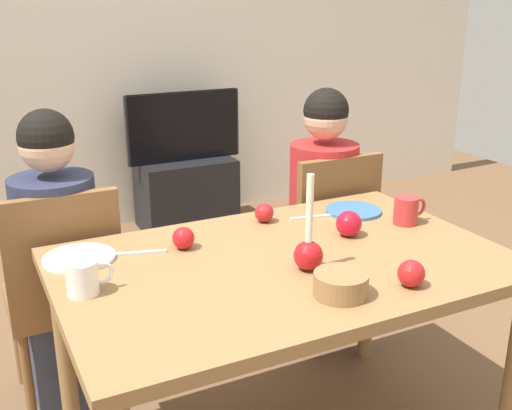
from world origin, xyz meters
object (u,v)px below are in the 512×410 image
Objects in this scene: tv_stand at (186,193)px; apple_near_candle at (183,238)px; plate_left at (79,258)px; candle_centerpiece at (308,250)px; apple_far_edge at (411,273)px; apple_by_right_mug at (264,213)px; chair_right at (325,237)px; person_right_child at (322,222)px; plate_right at (353,211)px; apple_by_left_plate at (349,224)px; chair_left at (64,288)px; dining_table at (284,283)px; mug_right at (407,210)px; bowl_walnuts at (341,284)px; person_left_child at (61,270)px; mug_left at (83,278)px; tv at (184,126)px.

apple_near_candle is at bearing -110.16° from tv_stand.
plate_left is at bearing -118.38° from tv_stand.
apple_far_edge is at bearing -48.48° from candle_centerpiece.
candle_centerpiece is 0.43m from apple_by_right_mug.
chair_right reaches higher than plate_left.
person_right_child is 5.57× the size of plate_right.
person_right_child is 14.88× the size of apple_far_edge.
plate_right is 0.25m from apple_by_left_plate.
chair_left is 1.14m from chair_right.
plate_left is at bearing -87.43° from chair_left.
apple_near_candle is (0.34, -0.38, 0.27)m from chair_left.
mug_right is (0.55, 0.09, 0.13)m from dining_table.
chair_right is at bearing 70.91° from apple_far_edge.
bowl_walnuts is (-0.01, -0.19, -0.03)m from candle_centerpiece.
person_left_child is 7.69× the size of bowl_walnuts.
apple_near_candle reaches higher than tv_stand.
dining_table is 15.63× the size of apple_by_left_plate.
candle_centerpiece is 0.19m from bowl_walnuts.
plate_right is at bearing 118.17° from mug_right.
candle_centerpiece is (-0.52, -0.74, 0.24)m from person_right_child.
apple_by_right_mug reaches higher than plate_left.
apple_by_right_mug is at bearing -148.63° from chair_right.
apple_by_right_mug is at bearing -21.86° from chair_left.
candle_centerpiece is (0.62, -0.74, 0.24)m from person_left_child.
apple_by_right_mug is (0.08, 0.61, 0.00)m from bowl_walnuts.
apple_by_left_plate is (-0.26, -0.56, 0.23)m from person_right_child.
tv_stand is 2.58m from mug_left.
apple_by_left_plate reaches higher than plate_right.
candle_centerpiece reaches higher than tv_stand.
dining_table is 0.54m from plate_right.
apple_by_left_plate is 0.32m from apple_by_right_mug.
plate_left is at bearing 166.42° from apple_by_left_plate.
tv is 2.21m from apple_near_candle.
bowl_walnuts is (-0.53, -0.92, 0.21)m from person_right_child.
candle_centerpiece reaches higher than dining_table.
candle_centerpiece is 4.07× the size of apple_near_candle.
apple_by_left_plate reaches higher than tv_stand.
chair_right reaches higher than plate_right.
plate_right is 0.64m from apple_far_edge.
tv_stand is at bearing 79.26° from bowl_walnuts.
candle_centerpiece is at bearing -160.86° from mug_right.
apple_by_right_mug is at bearing 80.60° from candle_centerpiece.
dining_table is at bearing -26.52° from plate_left.
mug_left is (-0.02, -0.56, 0.29)m from chair_left.
dining_table is 0.33m from apple_by_left_plate.
candle_centerpiece is 3.80× the size of apple_far_edge.
person_right_child is at bearing 59.99° from bowl_walnuts.
dining_table is at bearing -45.77° from chair_left.
apple_far_edge is at bearing -96.08° from tv.
plate_left is 0.25m from mug_left.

